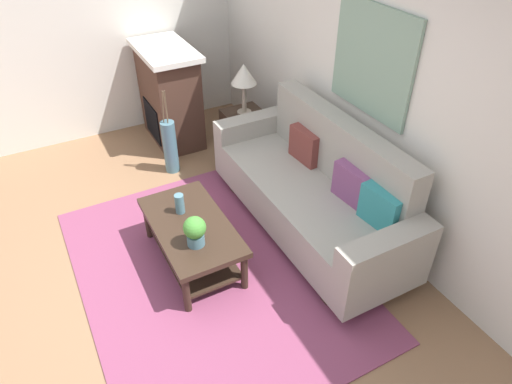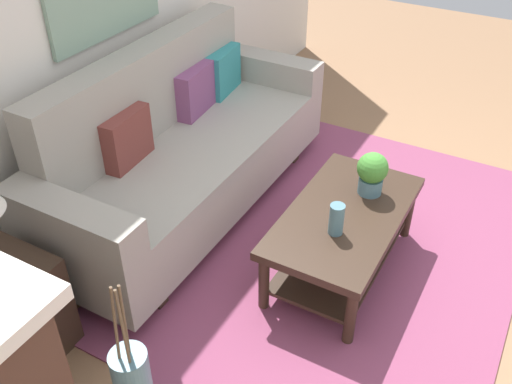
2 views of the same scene
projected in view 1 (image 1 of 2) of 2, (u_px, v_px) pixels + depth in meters
name	position (u px, v px, depth m)	size (l,w,h in m)	color
ground_plane	(156.00, 292.00, 3.80)	(9.77, 9.77, 0.00)	#8C6647
wall_back	(383.00, 89.00, 3.79)	(5.77, 0.10, 2.70)	silver
wall_left	(105.00, 22.00, 5.27)	(0.10, 5.07, 2.70)	silver
area_rug	(212.00, 271.00, 3.99)	(2.81, 2.12, 0.01)	#843D5B
couch	(313.00, 190.00, 4.21)	(2.30, 0.84, 1.08)	gray
throw_pillow_maroon	(305.00, 145.00, 4.37)	(0.36, 0.12, 0.32)	brown
throw_pillow_plum	(352.00, 185.00, 3.86)	(0.36, 0.12, 0.32)	#7A4270
throw_pillow_teal	(380.00, 208.00, 3.60)	(0.36, 0.12, 0.32)	teal
coffee_table	(192.00, 234.00, 3.90)	(1.10, 0.60, 0.43)	#332319
tabletop_vase	(180.00, 204.00, 3.91)	(0.08, 0.08, 0.18)	slate
potted_plant_tabletop	(195.00, 231.00, 3.55)	(0.18, 0.18, 0.26)	slate
side_table	(245.00, 135.00, 5.34)	(0.44, 0.44, 0.56)	#332319
table_lamp	(244.00, 76.00, 4.91)	(0.28, 0.28, 0.57)	gray
fireplace	(170.00, 95.00, 5.48)	(1.02, 0.58, 1.16)	#472D23
floor_vase	(170.00, 147.00, 5.06)	(0.15, 0.15, 0.61)	slate
floor_vase_branch_a	(166.00, 108.00, 4.76)	(0.01, 0.01, 0.36)	brown
floor_vase_branch_b	(166.00, 106.00, 4.79)	(0.01, 0.01, 0.36)	brown
floor_vase_branch_c	(163.00, 107.00, 4.77)	(0.01, 0.01, 0.36)	brown
framed_painting	(372.00, 61.00, 3.71)	(0.93, 0.03, 0.89)	gray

